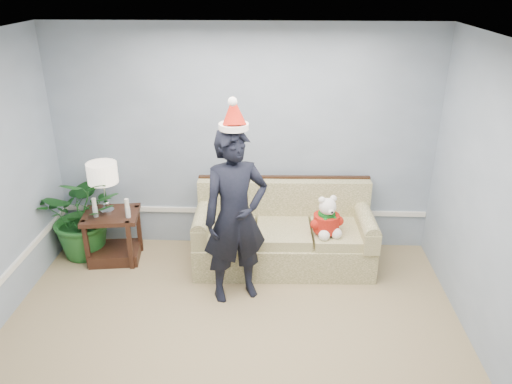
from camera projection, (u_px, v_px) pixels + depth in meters
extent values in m
cube|color=white|center=(212.00, 56.00, 3.02)|extent=(4.50, 5.00, 0.02)
cube|color=#94A5BD|center=(243.00, 141.00, 5.86)|extent=(4.50, 0.02, 2.70)
cube|color=white|center=(243.00, 211.00, 6.20)|extent=(4.48, 0.03, 0.06)
cube|color=brown|center=(283.00, 249.00, 5.86)|extent=(2.06, 0.94, 0.39)
cube|color=brown|center=(229.00, 231.00, 5.73)|extent=(0.62, 0.72, 0.12)
cube|color=brown|center=(284.00, 232.00, 5.71)|extent=(0.62, 0.72, 0.12)
cube|color=brown|center=(339.00, 233.00, 5.68)|extent=(0.62, 0.72, 0.12)
cube|color=brown|center=(284.00, 201.00, 5.97)|extent=(2.04, 0.26, 0.54)
cube|color=black|center=(284.00, 178.00, 5.92)|extent=(2.04, 0.12, 0.05)
cube|color=brown|center=(203.00, 224.00, 5.77)|extent=(0.20, 0.88, 0.23)
cube|color=brown|center=(365.00, 227.00, 5.69)|extent=(0.20, 0.88, 0.23)
cube|color=#3B2015|center=(111.00, 215.00, 5.79)|extent=(0.69, 0.61, 0.05)
cube|color=#3B2015|center=(116.00, 253.00, 6.00)|extent=(0.63, 0.54, 0.14)
cube|color=#3B2015|center=(87.00, 244.00, 5.73)|extent=(0.06, 0.06, 0.61)
cube|color=#3B2015|center=(130.00, 245.00, 5.71)|extent=(0.06, 0.06, 0.61)
cube|color=#3B2015|center=(98.00, 228.00, 6.10)|extent=(0.06, 0.06, 0.61)
cube|color=#3B2015|center=(139.00, 229.00, 6.08)|extent=(0.06, 0.06, 0.61)
cylinder|color=silver|center=(107.00, 211.00, 5.82)|extent=(0.16, 0.16, 0.03)
sphere|color=silver|center=(106.00, 204.00, 5.78)|extent=(0.10, 0.10, 0.10)
cylinder|color=silver|center=(105.00, 192.00, 5.72)|extent=(0.03, 0.03, 0.34)
cylinder|color=silver|center=(102.00, 173.00, 5.62)|extent=(0.34, 0.34, 0.23)
cylinder|color=silver|center=(95.00, 212.00, 5.69)|extent=(0.06, 0.06, 0.12)
cylinder|color=white|center=(94.00, 203.00, 5.64)|extent=(0.05, 0.05, 0.10)
cylinder|color=silver|center=(128.00, 212.00, 5.67)|extent=(0.06, 0.06, 0.12)
cylinder|color=white|center=(127.00, 203.00, 5.62)|extent=(0.05, 0.05, 0.10)
imported|color=#1E5D23|center=(84.00, 214.00, 5.92)|extent=(1.02, 0.89, 1.08)
imported|color=black|center=(235.00, 217.00, 5.00)|extent=(0.79, 0.67, 1.85)
cylinder|color=white|center=(234.00, 126.00, 4.61)|extent=(0.33, 0.33, 0.05)
cone|color=red|center=(234.00, 111.00, 4.58)|extent=(0.28, 0.34, 0.33)
sphere|color=white|center=(233.00, 102.00, 4.44)|extent=(0.09, 0.09, 0.09)
sphere|color=white|center=(326.00, 223.00, 5.51)|extent=(0.27, 0.27, 0.27)
cylinder|color=red|center=(326.00, 223.00, 5.51)|extent=(0.36, 0.36, 0.19)
cylinder|color=#10661D|center=(327.00, 214.00, 5.46)|extent=(0.24, 0.24, 0.03)
sphere|color=white|center=(320.00, 234.00, 5.43)|extent=(0.12, 0.12, 0.12)
sphere|color=white|center=(333.00, 235.00, 5.42)|extent=(0.12, 0.12, 0.12)
sphere|color=white|center=(327.00, 207.00, 5.41)|extent=(0.19, 0.19, 0.19)
sphere|color=black|center=(328.00, 213.00, 5.32)|extent=(0.03, 0.03, 0.03)
sphere|color=white|center=(321.00, 199.00, 5.39)|extent=(0.07, 0.07, 0.07)
sphere|color=white|center=(334.00, 199.00, 5.39)|extent=(0.07, 0.07, 0.07)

